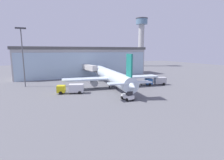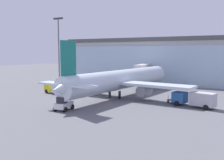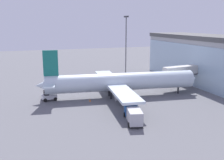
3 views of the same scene
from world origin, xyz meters
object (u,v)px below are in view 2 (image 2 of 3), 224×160
(apron_light_mast, at_px, (59,45))
(jet_bridge, at_px, (144,69))
(airplane, at_px, (120,80))
(catering_truck, at_px, (57,88))
(safety_cone_nose, at_px, (109,102))
(fuel_truck, at_px, (195,99))
(safety_cone_wingtip, at_px, (74,91))
(baggage_cart, at_px, (176,100))
(pushback_tug, at_px, (63,104))

(apron_light_mast, bearing_deg, jet_bridge, 16.45)
(apron_light_mast, xyz_separation_m, airplane, (26.07, -12.75, -7.84))
(catering_truck, relative_size, safety_cone_nose, 13.85)
(jet_bridge, xyz_separation_m, fuel_truck, (17.71, -23.54, -3.18))
(safety_cone_wingtip, bearing_deg, baggage_cart, -5.89)
(apron_light_mast, bearing_deg, airplane, -26.07)
(catering_truck, height_order, pushback_tug, catering_truck)
(fuel_truck, bearing_deg, pushback_tug, 48.12)
(pushback_tug, bearing_deg, safety_cone_nose, -30.22)
(apron_light_mast, bearing_deg, catering_truck, -53.21)
(airplane, relative_size, baggage_cart, 12.13)
(catering_truck, bearing_deg, safety_cone_nose, -175.11)
(safety_cone_nose, bearing_deg, baggage_cart, 27.95)
(safety_cone_nose, bearing_deg, pushback_tug, -115.01)
(catering_truck, bearing_deg, safety_cone_wingtip, -89.26)
(jet_bridge, bearing_deg, pushback_tug, 172.14)
(baggage_cart, xyz_separation_m, safety_cone_nose, (-10.85, -5.75, -0.23))
(fuel_truck, relative_size, safety_cone_nose, 13.85)
(baggage_cart, bearing_deg, jet_bridge, -38.52)
(airplane, xyz_separation_m, safety_cone_nose, (1.17, -7.39, -3.30))
(baggage_cart, bearing_deg, safety_cone_wingtip, 12.70)
(fuel_truck, xyz_separation_m, safety_cone_nose, (-14.64, -3.74, -1.19))
(apron_light_mast, xyz_separation_m, safety_cone_wingtip, (13.57, -11.86, -11.15))
(pushback_tug, bearing_deg, apron_light_mast, 34.00)
(pushback_tug, distance_m, safety_cone_wingtip, 19.36)
(pushback_tug, bearing_deg, catering_truck, 36.91)
(safety_cone_wingtip, bearing_deg, catering_truck, -108.82)
(baggage_cart, relative_size, safety_cone_nose, 5.75)
(jet_bridge, xyz_separation_m, baggage_cart, (13.92, -21.52, -4.15))
(airplane, bearing_deg, catering_truck, 111.70)
(jet_bridge, bearing_deg, apron_light_mast, 99.98)
(catering_truck, xyz_separation_m, fuel_truck, (29.78, -0.22, 0.00))
(apron_light_mast, xyz_separation_m, pushback_tug, (23.31, -28.57, -10.45))
(airplane, xyz_separation_m, baggage_cart, (12.02, -1.63, -3.08))
(jet_bridge, distance_m, pushback_tug, 35.91)
(apron_light_mast, distance_m, pushback_tug, 38.32)
(fuel_truck, relative_size, baggage_cart, 2.41)
(apron_light_mast, relative_size, pushback_tug, 5.77)
(fuel_truck, relative_size, safety_cone_wingtip, 13.85)
(safety_cone_nose, bearing_deg, jet_bridge, 96.43)
(airplane, distance_m, pushback_tug, 16.27)
(catering_truck, height_order, safety_cone_nose, catering_truck)
(apron_light_mast, bearing_deg, safety_cone_wingtip, -41.14)
(jet_bridge, xyz_separation_m, apron_light_mast, (-24.17, -7.14, 6.77))
(fuel_truck, distance_m, safety_cone_nose, 15.16)
(airplane, xyz_separation_m, catering_truck, (-13.97, -3.42, -2.11))
(apron_light_mast, height_order, pushback_tug, apron_light_mast)
(pushback_tug, relative_size, safety_cone_wingtip, 6.09)
(airplane, height_order, catering_truck, airplane)
(apron_light_mast, xyz_separation_m, safety_cone_nose, (27.24, -20.14, -11.15))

